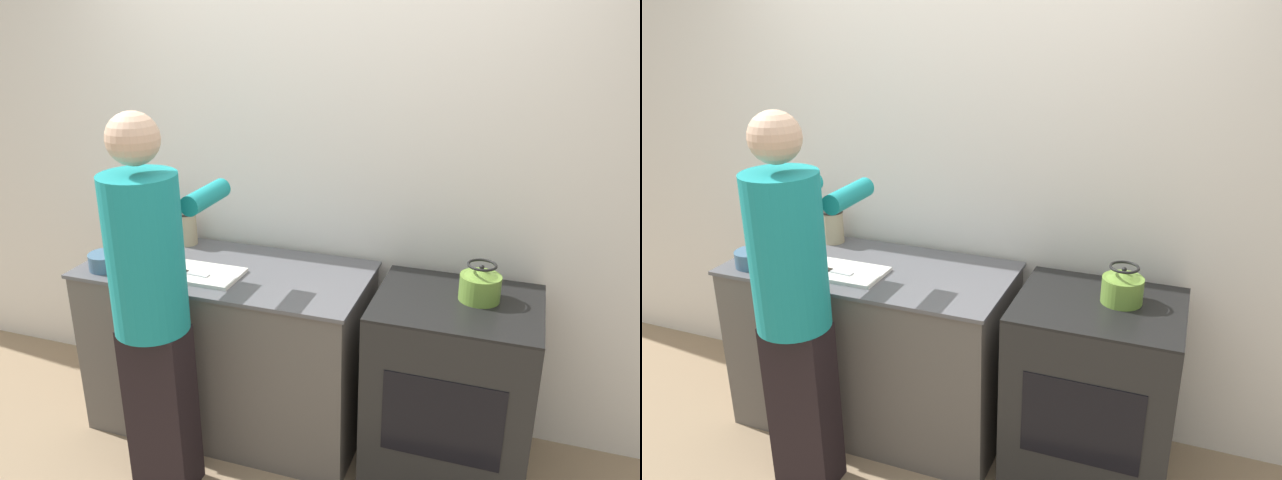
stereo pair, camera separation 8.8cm
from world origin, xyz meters
TOP-DOWN VIEW (x-y plane):
  - ground_plane at (0.00, 0.00)m, footprint 12.00×12.00m
  - wall_back at (0.00, 0.71)m, footprint 8.00×0.05m
  - counter at (-0.40, 0.32)m, footprint 1.43×0.67m
  - oven at (0.74, 0.30)m, footprint 0.72×0.60m
  - person at (-0.49, -0.19)m, footprint 0.36×0.60m
  - cutting_board at (-0.47, 0.20)m, footprint 0.38×0.24m
  - knife at (-0.51, 0.17)m, footprint 0.19×0.05m
  - kettle at (0.82, 0.34)m, footprint 0.18×0.18m
  - bowl_prep at (-0.95, 0.13)m, footprint 0.17×0.17m
  - canister_jar at (-0.75, 0.56)m, footprint 0.12×0.12m

SIDE VIEW (x-z plane):
  - ground_plane at x=0.00m, z-range 0.00..0.00m
  - counter at x=-0.40m, z-range 0.00..0.90m
  - oven at x=0.74m, z-range 0.00..0.91m
  - cutting_board at x=-0.47m, z-range 0.90..0.92m
  - knife at x=-0.51m, z-range 0.91..0.92m
  - bowl_prep at x=-0.95m, z-range 0.90..0.98m
  - person at x=-0.49m, z-range 0.08..1.83m
  - kettle at x=0.82m, z-range 0.90..1.07m
  - canister_jar at x=-0.75m, z-range 0.90..1.08m
  - wall_back at x=0.00m, z-range 0.00..2.60m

